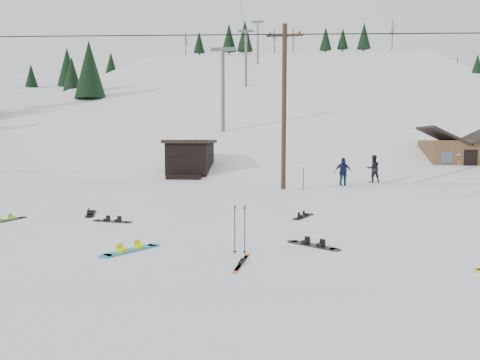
# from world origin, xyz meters

# --- Properties ---
(ground) EXTENTS (200.00, 200.00, 0.00)m
(ground) POSITION_xyz_m (0.00, 0.00, 0.00)
(ground) COLOR white
(ground) RESTS_ON ground
(ski_slope) EXTENTS (60.00, 85.24, 65.97)m
(ski_slope) POSITION_xyz_m (0.00, 55.00, -12.00)
(ski_slope) COLOR white
(ski_slope) RESTS_ON ground
(ridge_left) EXTENTS (47.54, 95.03, 58.38)m
(ridge_left) POSITION_xyz_m (-36.00, 48.00, -11.00)
(ridge_left) COLOR white
(ridge_left) RESTS_ON ground
(treeline_left) EXTENTS (20.00, 64.00, 10.00)m
(treeline_left) POSITION_xyz_m (-34.00, 40.00, 0.00)
(treeline_left) COLOR black
(treeline_left) RESTS_ON ground
(treeline_crest) EXTENTS (50.00, 6.00, 10.00)m
(treeline_crest) POSITION_xyz_m (0.00, 86.00, 0.00)
(treeline_crest) COLOR black
(treeline_crest) RESTS_ON ski_slope
(utility_pole) EXTENTS (2.00, 0.26, 9.00)m
(utility_pole) POSITION_xyz_m (2.00, 14.00, 4.68)
(utility_pole) COLOR #3A2819
(utility_pole) RESTS_ON ground
(trail_sign) EXTENTS (0.50, 0.09, 1.85)m
(trail_sign) POSITION_xyz_m (3.10, 13.58, 1.27)
(trail_sign) COLOR #595B60
(trail_sign) RESTS_ON ground
(lift_hut) EXTENTS (3.40, 4.10, 2.75)m
(lift_hut) POSITION_xyz_m (-5.00, 20.94, 1.36)
(lift_hut) COLOR black
(lift_hut) RESTS_ON ground
(lift_tower_near) EXTENTS (2.20, 0.36, 8.00)m
(lift_tower_near) POSITION_xyz_m (-4.00, 30.00, 7.86)
(lift_tower_near) COLOR #595B60
(lift_tower_near) RESTS_ON ski_slope
(lift_tower_mid) EXTENTS (2.20, 0.36, 8.00)m
(lift_tower_mid) POSITION_xyz_m (-4.00, 50.00, 14.36)
(lift_tower_mid) COLOR #595B60
(lift_tower_mid) RESTS_ON ski_slope
(lift_tower_far) EXTENTS (2.20, 0.36, 8.00)m
(lift_tower_far) POSITION_xyz_m (-4.00, 70.00, 20.86)
(lift_tower_far) COLOR #595B60
(lift_tower_far) RESTS_ON ski_slope
(cabin) EXTENTS (5.39, 4.40, 3.77)m
(cabin) POSITION_xyz_m (15.00, 24.00, 1.48)
(cabin) COLOR brown
(cabin) RESTS_ON ground
(hero_snowboard) EXTENTS (1.13, 1.47, 0.12)m
(hero_snowboard) POSITION_xyz_m (-1.52, 0.15, 0.03)
(hero_snowboard) COLOR #1C87B6
(hero_snowboard) RESTS_ON ground
(hero_skis) EXTENTS (0.23, 1.51, 0.08)m
(hero_skis) POSITION_xyz_m (1.36, -0.58, 0.02)
(hero_skis) COLOR #A94011
(hero_skis) RESTS_ON ground
(ski_poles) EXTENTS (0.33, 0.09, 1.20)m
(ski_poles) POSITION_xyz_m (1.23, 0.22, 0.61)
(ski_poles) COLOR black
(ski_poles) RESTS_ON ground
(board_scatter_a) EXTENTS (1.48, 0.47, 0.10)m
(board_scatter_a) POSITION_xyz_m (-3.55, 3.73, 0.03)
(board_scatter_a) COLOR black
(board_scatter_a) RESTS_ON ground
(board_scatter_b) EXTENTS (0.78, 1.53, 0.11)m
(board_scatter_b) POSITION_xyz_m (-4.95, 5.00, 0.03)
(board_scatter_b) COLOR black
(board_scatter_b) RESTS_ON ground
(board_scatter_c) EXTENTS (0.67, 1.51, 0.11)m
(board_scatter_c) POSITION_xyz_m (-7.24, 3.43, 0.03)
(board_scatter_c) COLOR black
(board_scatter_c) RESTS_ON ground
(board_scatter_d) EXTENTS (1.35, 1.03, 0.11)m
(board_scatter_d) POSITION_xyz_m (3.04, 1.22, 0.03)
(board_scatter_d) COLOR black
(board_scatter_d) RESTS_ON ground
(board_scatter_f) EXTENTS (0.79, 1.39, 0.10)m
(board_scatter_f) POSITION_xyz_m (2.90, 5.41, 0.03)
(board_scatter_f) COLOR black
(board_scatter_f) RESTS_ON ground
(skier_teal) EXTENTS (0.61, 0.46, 1.53)m
(skier_teal) POSITION_xyz_m (5.70, 17.55, 0.76)
(skier_teal) COLOR #0C7279
(skier_teal) RESTS_ON ground
(skier_dark) EXTENTS (0.95, 0.80, 1.77)m
(skier_dark) POSITION_xyz_m (7.69, 18.41, 0.88)
(skier_dark) COLOR black
(skier_dark) RESTS_ON ground
(skier_pink) EXTENTS (1.29, 0.84, 1.88)m
(skier_pink) POSITION_xyz_m (14.18, 22.22, 0.94)
(skier_pink) COLOR #DE4E85
(skier_pink) RESTS_ON ground
(skier_navy) EXTENTS (1.06, 0.67, 1.68)m
(skier_navy) POSITION_xyz_m (5.53, 16.21, 0.84)
(skier_navy) COLOR #1C1B45
(skier_navy) RESTS_ON ground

